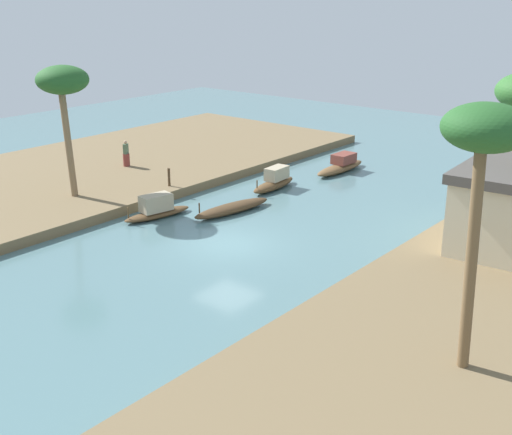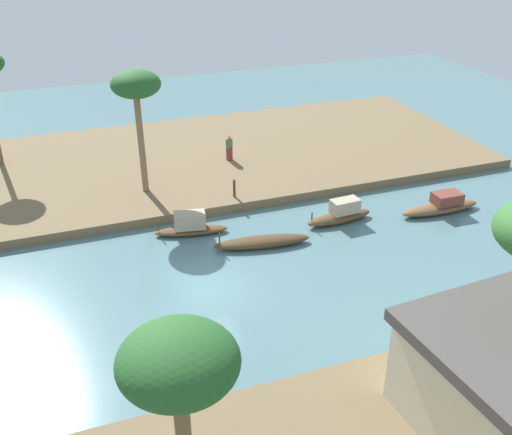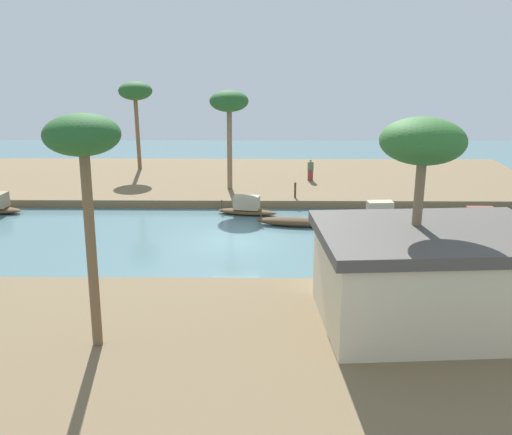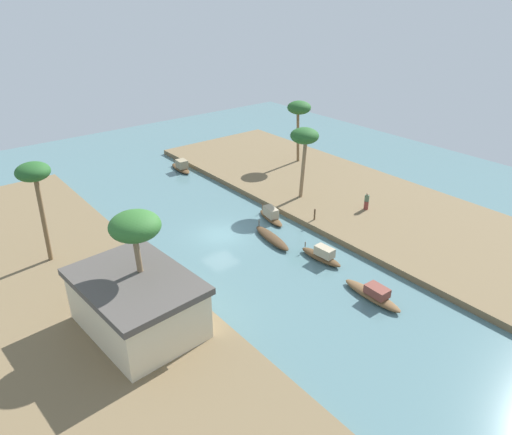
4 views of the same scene
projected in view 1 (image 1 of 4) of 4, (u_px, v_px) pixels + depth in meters
river_water at (228, 244)px, 29.28m from camera, size 70.13×70.13×0.00m
riverbank_left at (43, 184)px, 37.48m from camera, size 42.49×14.66×0.50m
sampan_with_tall_canopy at (275, 181)px, 37.26m from camera, size 3.71×1.18×1.21m
sampan_downstream_large at (232, 208)px, 33.34m from camera, size 4.75×1.71×0.94m
sampan_upstream_small at (157, 209)px, 32.56m from camera, size 3.72×1.60×1.16m
sampan_with_red_awning at (341, 165)px, 40.78m from camera, size 4.57×1.13×1.08m
person_on_near_bank at (126, 156)px, 39.99m from camera, size 0.54×0.54×1.56m
mooring_post at (169, 177)px, 35.98m from camera, size 0.14×0.14×0.99m
palm_tree_left_near at (63, 84)px, 32.71m from camera, size 2.58×2.58×6.60m
palm_tree_right_short at (485, 140)px, 16.88m from camera, size 2.29×2.29×7.43m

